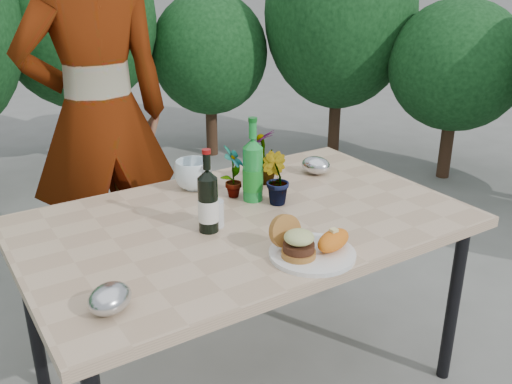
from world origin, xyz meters
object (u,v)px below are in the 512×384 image
patio_table (245,232)px  dinner_plate (312,254)px  person (99,117)px  wine_bottle (208,202)px

patio_table → dinner_plate: dinner_plate is taller
dinner_plate → person: 1.32m
person → patio_table: bearing=107.2°
person → dinner_plate: bearing=104.8°
patio_table → wine_bottle: bearing=-171.1°
wine_bottle → person: 0.95m
person → wine_bottle: bearing=97.3°
dinner_plate → wine_bottle: bearing=119.5°
wine_bottle → person: bearing=113.4°
wine_bottle → patio_table: bearing=28.3°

